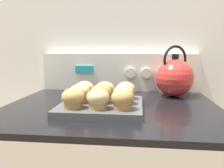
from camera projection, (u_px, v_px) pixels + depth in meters
wall_back at (120, 29)px, 1.16m from camera, size 8.00×0.05×2.40m
control_panel at (120, 72)px, 1.14m from camera, size 0.74×0.07×0.18m
muffin_pan at (102, 106)px, 0.79m from camera, size 0.27×0.27×0.02m
muffin_r0_c0 at (73, 98)px, 0.71m from camera, size 0.07×0.07×0.06m
muffin_r0_c1 at (98, 99)px, 0.70m from camera, size 0.07×0.07×0.06m
muffin_r0_c2 at (123, 99)px, 0.70m from camera, size 0.07×0.07×0.06m
muffin_r1_c0 at (80, 94)px, 0.79m from camera, size 0.07×0.07×0.06m
muffin_r1_c1 at (101, 94)px, 0.78m from camera, size 0.07×0.07×0.06m
muffin_r1_c2 at (124, 95)px, 0.77m from camera, size 0.07×0.07×0.06m
muffin_r2_c0 at (85, 90)px, 0.86m from camera, size 0.07×0.07×0.06m
muffin_r2_c1 at (105, 90)px, 0.85m from camera, size 0.07×0.07×0.06m
muffin_r2_c2 at (126, 91)px, 0.85m from camera, size 0.07×0.07×0.06m
tea_kettle at (175, 77)px, 0.99m from camera, size 0.18×0.16×0.21m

